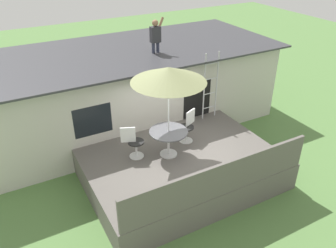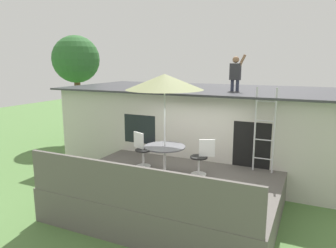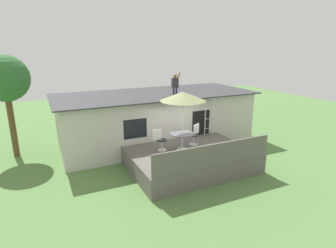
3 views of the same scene
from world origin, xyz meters
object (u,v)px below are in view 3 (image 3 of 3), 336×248
(person_figure, at_px, (175,82))
(patio_chair_right, at_px, (195,135))
(step_ladder, at_px, (209,114))
(patio_umbrella, at_px, (183,96))
(patio_table, at_px, (182,137))
(backyard_tree, at_px, (5,79))
(patio_chair_left, at_px, (160,140))

(person_figure, relative_size, patio_chair_right, 1.21)
(step_ladder, distance_m, person_figure, 2.39)
(patio_umbrella, bearing_deg, patio_table, 90.00)
(person_figure, bearing_deg, patio_table, -110.76)
(step_ladder, relative_size, person_figure, 1.98)
(backyard_tree, bearing_deg, patio_table, -34.40)
(patio_chair_left, relative_size, backyard_tree, 0.19)
(patio_umbrella, xyz_separation_m, patio_chair_right, (0.85, 0.39, -1.89))
(patio_umbrella, distance_m, backyard_tree, 8.09)
(backyard_tree, bearing_deg, patio_umbrella, -34.40)
(patio_chair_left, bearing_deg, person_figure, 73.95)
(person_figure, xyz_separation_m, backyard_tree, (-7.72, 1.76, 0.35))
(patio_table, height_order, patio_chair_left, patio_chair_left)
(patio_table, height_order, step_ladder, step_ladder)
(patio_umbrella, xyz_separation_m, step_ladder, (2.22, 1.28, -1.25))
(person_figure, xyz_separation_m, patio_chair_left, (-1.94, -2.43, -2.09))
(step_ladder, relative_size, backyard_tree, 0.46)
(person_figure, distance_m, backyard_tree, 7.93)
(patio_table, relative_size, person_figure, 0.94)
(step_ladder, height_order, backyard_tree, backyard_tree)
(step_ladder, bearing_deg, backyard_tree, 159.74)
(patio_umbrella, distance_m, patio_chair_right, 2.11)
(step_ladder, xyz_separation_m, person_figure, (-1.16, 1.51, 1.45))
(patio_table, relative_size, backyard_tree, 0.22)
(patio_umbrella, height_order, patio_chair_right, patio_umbrella)
(patio_umbrella, xyz_separation_m, person_figure, (1.06, 2.80, 0.20))
(step_ladder, bearing_deg, patio_chair_left, -163.43)
(step_ladder, distance_m, patio_chair_right, 1.75)
(patio_chair_right, distance_m, backyard_tree, 8.93)
(patio_umbrella, relative_size, backyard_tree, 0.53)
(patio_table, relative_size, patio_umbrella, 0.41)
(step_ladder, height_order, patio_chair_left, step_ladder)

